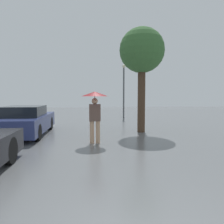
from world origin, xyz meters
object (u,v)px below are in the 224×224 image
Objects in this scene: pedestrian at (95,104)px; parked_car_farthest at (26,121)px; tree at (142,52)px; street_lamp at (124,87)px.

parked_car_farthest is at bearing 145.00° from pedestrian.
pedestrian is at bearing -135.34° from tree.
street_lamp reaches higher than pedestrian.
parked_car_farthest is (-2.81, 1.97, -0.78)m from pedestrian.
pedestrian is 0.46× the size of street_lamp.
street_lamp is at bearing 74.03° from pedestrian.
tree is at bearing 44.66° from pedestrian.
tree is at bearing 1.74° from parked_car_farthest.
pedestrian is 3.72m from tree.
street_lamp is (2.36, 8.25, 0.94)m from pedestrian.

